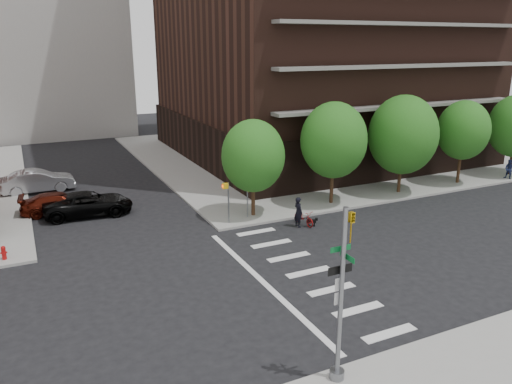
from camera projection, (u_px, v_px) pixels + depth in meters
The scene contains 17 objects.
ground at pixel (254, 284), 23.32m from camera, with size 120.00×120.00×0.00m, color black.
sidewalk_ne at pixel (334, 150), 52.08m from camera, with size 39.00×33.00×0.15m, color gray.
crosswalk at pixel (295, 275), 24.23m from camera, with size 3.85×13.00×0.01m.
tree_a at pixel (253, 156), 31.15m from camera, with size 4.00×4.00×5.90m.
tree_b at pixel (334, 140), 33.49m from camera, with size 4.50×4.50×6.65m.
tree_c at pixel (403, 135), 36.00m from camera, with size 5.00×5.00×6.80m.
tree_d at pixel (463, 130), 38.52m from camera, with size 4.00×4.00×6.20m.
traffic_signal at pixel (341, 310), 15.87m from camera, with size 0.90×0.75×6.00m.
pedestrian_signal at pixel (232, 195), 30.58m from camera, with size 2.18×0.67×2.60m.
fire_hydrant at pixel (4, 252), 25.54m from camera, with size 0.24×0.24×0.73m.
parked_car_black at pixel (88, 204), 32.44m from camera, with size 5.59×2.58×1.55m, color black.
parked_car_maroon at pixel (59, 203), 32.81m from camera, with size 4.83×1.96×1.40m, color #461108.
parked_car_silver at pixel (38, 181), 37.46m from camera, with size 5.21×1.82×1.72m, color #AAADB2.
scooter at pixel (304, 218), 30.80m from camera, with size 0.63×1.79×0.94m, color maroon.
dog_walker at pixel (298, 212), 30.38m from camera, with size 0.45×0.69×1.88m, color black.
dog at pixel (312, 221), 30.60m from camera, with size 0.62×0.39×0.53m.
pedestrian_far at pixel (509, 169), 40.54m from camera, with size 0.61×0.78×1.60m, color navy.
Camera 1 is at (-9.02, -19.05, 10.86)m, focal length 35.00 mm.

